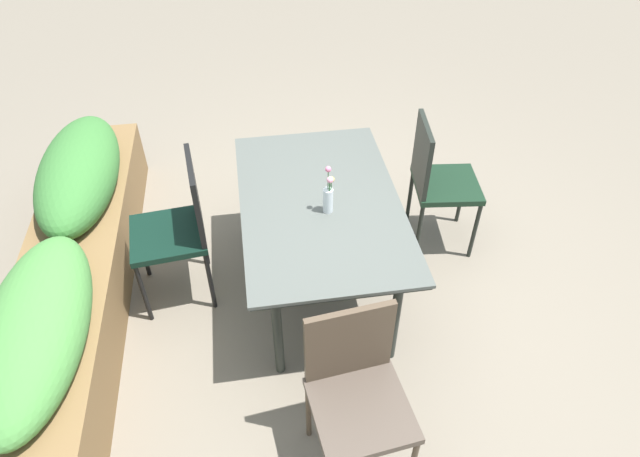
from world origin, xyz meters
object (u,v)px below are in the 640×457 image
(chair_end_left, at_px, (356,388))
(flower_vase, at_px, (328,195))
(chair_far_side, at_px, (179,224))
(chair_near_right, at_px, (437,177))
(dining_table, at_px, (320,209))
(planter_box, at_px, (71,260))

(chair_end_left, height_order, flower_vase, flower_vase)
(chair_far_side, xyz_separation_m, chair_near_right, (0.22, -1.65, -0.01))
(dining_table, bearing_deg, chair_far_side, 81.83)
(chair_end_left, relative_size, flower_vase, 3.09)
(chair_near_right, distance_m, planter_box, 2.34)
(chair_end_left, bearing_deg, dining_table, -97.01)
(dining_table, height_order, chair_end_left, chair_end_left)
(chair_end_left, relative_size, chair_far_side, 0.95)
(chair_end_left, bearing_deg, planter_box, -46.06)
(chair_near_right, relative_size, planter_box, 0.33)
(dining_table, height_order, chair_far_side, chair_far_side)
(dining_table, height_order, flower_vase, flower_vase)
(flower_vase, bearing_deg, dining_table, 18.60)
(dining_table, bearing_deg, chair_near_right, -67.85)
(chair_far_side, bearing_deg, flower_vase, -110.07)
(chair_near_right, xyz_separation_m, flower_vase, (-0.43, 0.79, 0.28))
(planter_box, bearing_deg, flower_vase, -98.15)
(flower_vase, bearing_deg, planter_box, 81.85)
(chair_end_left, xyz_separation_m, chair_near_right, (1.44, -0.83, 0.02))
(flower_vase, bearing_deg, chair_near_right, -61.54)
(chair_near_right, xyz_separation_m, planter_box, (-0.21, 2.32, -0.20))
(chair_far_side, relative_size, planter_box, 0.34)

